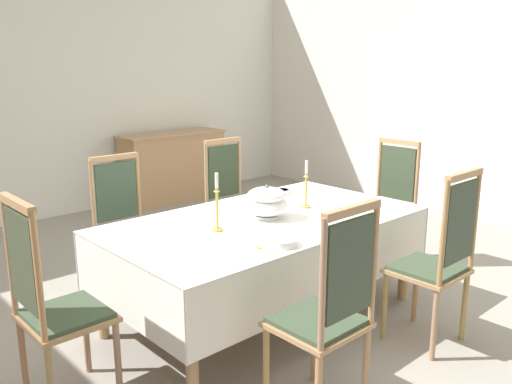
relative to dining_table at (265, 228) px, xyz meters
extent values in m
cube|color=gray|center=(0.00, 0.13, -0.69)|extent=(7.11, 6.93, 0.04)
cube|color=silver|center=(0.00, 3.63, 0.90)|extent=(7.11, 0.08, 3.14)
cube|color=silver|center=(3.59, 0.13, 0.90)|extent=(0.08, 6.93, 3.14)
cylinder|color=tan|center=(-1.00, -0.51, -0.31)|extent=(0.07, 0.07, 0.71)
cylinder|color=tan|center=(1.00, -0.51, -0.31)|extent=(0.07, 0.07, 0.71)
cylinder|color=tan|center=(-1.00, 0.51, -0.31)|extent=(0.07, 0.07, 0.71)
cylinder|color=#A48156|center=(1.00, 0.51, -0.31)|extent=(0.07, 0.07, 0.71)
cube|color=tan|center=(0.00, 0.00, 0.00)|extent=(2.08, 1.09, 0.08)
cube|color=tan|center=(0.00, 0.00, 0.05)|extent=(2.20, 1.21, 0.03)
cube|color=white|center=(0.00, 0.00, 0.07)|extent=(2.22, 1.23, 0.00)
cube|color=white|center=(0.00, -0.61, -0.13)|extent=(2.22, 0.00, 0.40)
cube|color=white|center=(0.00, 0.61, -0.13)|extent=(2.22, 0.00, 0.40)
cube|color=white|center=(-1.10, 0.00, -0.13)|extent=(0.00, 1.23, 0.40)
cube|color=white|center=(1.10, 0.00, -0.13)|extent=(0.00, 1.23, 0.40)
cylinder|color=tan|center=(-0.71, -0.77, -0.43)|extent=(0.04, 0.04, 0.47)
cylinder|color=#A6805F|center=(-0.33, -0.77, -0.43)|extent=(0.04, 0.04, 0.47)
cylinder|color=tan|center=(-0.33, -1.13, -0.43)|extent=(0.04, 0.04, 0.47)
cube|color=tan|center=(-0.52, -0.95, -0.19)|extent=(0.44, 0.42, 0.03)
cube|color=#394834|center=(-0.52, -0.95, -0.16)|extent=(0.40, 0.38, 0.02)
cylinder|color=#A3795E|center=(-0.72, -1.14, 0.15)|extent=(0.03, 0.03, 0.64)
cylinder|color=tan|center=(-0.33, -1.14, 0.15)|extent=(0.03, 0.03, 0.64)
cube|color=#3D4939|center=(-0.52, -1.14, 0.18)|extent=(0.34, 0.02, 0.48)
cube|color=tan|center=(-0.52, -1.14, 0.46)|extent=(0.40, 0.04, 0.04)
cylinder|color=#AA7B61|center=(-0.33, 0.77, -0.43)|extent=(0.04, 0.04, 0.47)
cylinder|color=tan|center=(-0.71, 0.77, -0.43)|extent=(0.04, 0.04, 0.47)
cylinder|color=#A47E55|center=(-0.33, 1.13, -0.43)|extent=(0.04, 0.04, 0.47)
cylinder|color=#A37D59|center=(-0.71, 1.13, -0.43)|extent=(0.04, 0.04, 0.47)
cube|color=tan|center=(-0.52, 0.95, -0.19)|extent=(0.44, 0.42, 0.03)
cube|color=#394834|center=(-0.52, 0.95, -0.16)|extent=(0.40, 0.38, 0.02)
cylinder|color=#AD8651|center=(-0.33, 1.14, 0.12)|extent=(0.03, 0.03, 0.59)
cylinder|color=tan|center=(-0.72, 1.14, 0.12)|extent=(0.03, 0.03, 0.59)
cube|color=#374B3A|center=(-0.52, 1.14, 0.15)|extent=(0.34, 0.02, 0.45)
cube|color=tan|center=(-0.52, 1.14, 0.42)|extent=(0.40, 0.04, 0.04)
cylinder|color=#A4874F|center=(0.36, -0.77, -0.43)|extent=(0.04, 0.04, 0.47)
cylinder|color=tan|center=(0.74, -0.77, -0.43)|extent=(0.04, 0.04, 0.47)
cylinder|color=tan|center=(0.36, -1.13, -0.43)|extent=(0.04, 0.04, 0.47)
cylinder|color=#A68A4E|center=(0.74, -1.13, -0.43)|extent=(0.04, 0.04, 0.47)
cube|color=tan|center=(0.55, -0.95, -0.19)|extent=(0.44, 0.42, 0.03)
cube|color=#394834|center=(0.55, -0.95, -0.16)|extent=(0.40, 0.38, 0.02)
cylinder|color=#A47D4E|center=(0.36, -1.14, 0.15)|extent=(0.03, 0.03, 0.65)
cylinder|color=#A5824E|center=(0.75, -1.14, 0.15)|extent=(0.03, 0.03, 0.65)
cube|color=#3F4B3B|center=(0.55, -1.14, 0.18)|extent=(0.34, 0.02, 0.49)
cube|color=tan|center=(0.55, -1.14, 0.48)|extent=(0.40, 0.04, 0.04)
cylinder|color=#A47855|center=(0.74, 0.77, -0.43)|extent=(0.04, 0.04, 0.47)
cylinder|color=#B0795C|center=(0.36, 0.77, -0.43)|extent=(0.04, 0.04, 0.47)
cylinder|color=#A38260|center=(0.74, 1.13, -0.43)|extent=(0.04, 0.04, 0.47)
cylinder|color=#A47E56|center=(0.36, 1.13, -0.43)|extent=(0.04, 0.04, 0.47)
cube|color=tan|center=(0.55, 0.95, -0.19)|extent=(0.44, 0.42, 0.03)
cube|color=#394834|center=(0.55, 0.95, -0.16)|extent=(0.40, 0.38, 0.02)
cylinder|color=tan|center=(0.75, 1.14, 0.13)|extent=(0.03, 0.03, 0.62)
cylinder|color=#A48458|center=(0.36, 1.14, 0.13)|extent=(0.03, 0.03, 0.62)
cube|color=#32422D|center=(0.55, 1.14, 0.17)|extent=(0.34, 0.02, 0.47)
cube|color=tan|center=(0.55, 1.14, 0.44)|extent=(0.40, 0.04, 0.04)
cylinder|color=#A87D5E|center=(-1.26, 0.19, -0.43)|extent=(0.04, 0.04, 0.47)
cylinder|color=#A27F62|center=(-1.26, -0.19, -0.43)|extent=(0.04, 0.04, 0.47)
cylinder|color=#AA7953|center=(-1.62, 0.19, -0.43)|extent=(0.04, 0.04, 0.47)
cube|color=tan|center=(-1.44, 0.00, -0.19)|extent=(0.42, 0.44, 0.03)
cube|color=#394834|center=(-1.44, 0.00, -0.16)|extent=(0.38, 0.40, 0.02)
cylinder|color=tan|center=(-1.63, 0.20, 0.15)|extent=(0.03, 0.03, 0.65)
cylinder|color=#B08151|center=(-1.63, -0.20, 0.15)|extent=(0.03, 0.03, 0.65)
cube|color=#3C4330|center=(-1.63, 0.00, 0.18)|extent=(0.02, 0.34, 0.49)
cube|color=tan|center=(-1.63, 0.00, 0.47)|extent=(0.04, 0.40, 0.04)
cylinder|color=#B38350|center=(1.26, -0.19, -0.43)|extent=(0.04, 0.04, 0.47)
cylinder|color=tan|center=(1.26, 0.19, -0.43)|extent=(0.04, 0.04, 0.47)
cylinder|color=tan|center=(1.62, -0.19, -0.43)|extent=(0.04, 0.04, 0.47)
cylinder|color=#B0834E|center=(1.62, 0.19, -0.43)|extent=(0.04, 0.04, 0.47)
cube|color=tan|center=(1.44, 0.00, -0.19)|extent=(0.42, 0.44, 0.03)
cube|color=#394834|center=(1.44, 0.00, -0.16)|extent=(0.38, 0.40, 0.02)
cylinder|color=#AB7C57|center=(1.63, -0.20, 0.14)|extent=(0.03, 0.03, 0.62)
cylinder|color=#AD7C55|center=(1.63, 0.20, 0.14)|extent=(0.03, 0.03, 0.62)
cube|color=#34412E|center=(1.63, 0.00, 0.17)|extent=(0.02, 0.34, 0.47)
cube|color=tan|center=(1.63, 0.00, 0.45)|extent=(0.04, 0.40, 0.04)
cylinder|color=white|center=(0.02, 0.00, 0.08)|extent=(0.17, 0.17, 0.02)
ellipsoid|color=white|center=(0.02, 0.00, 0.16)|extent=(0.30, 0.30, 0.14)
ellipsoid|color=white|center=(0.02, 0.00, 0.24)|extent=(0.27, 0.27, 0.11)
sphere|color=#507754|center=(0.02, 0.00, 0.30)|extent=(0.03, 0.03, 0.03)
cylinder|color=gold|center=(-0.42, 0.00, 0.08)|extent=(0.07, 0.07, 0.02)
cylinder|color=gold|center=(-0.42, 0.00, 0.21)|extent=(0.02, 0.02, 0.25)
cone|color=gold|center=(-0.42, 0.00, 0.34)|extent=(0.04, 0.04, 0.02)
cylinder|color=silver|center=(-0.42, 0.00, 0.40)|extent=(0.02, 0.02, 0.10)
cylinder|color=gold|center=(0.42, 0.00, 0.08)|extent=(0.07, 0.07, 0.02)
cylinder|color=gold|center=(0.42, 0.00, 0.20)|extent=(0.02, 0.02, 0.22)
cone|color=gold|center=(0.42, 0.00, 0.32)|extent=(0.04, 0.04, 0.02)
cylinder|color=silver|center=(0.42, 0.00, 0.38)|extent=(0.02, 0.02, 0.10)
cylinder|color=white|center=(0.60, 0.44, 0.09)|extent=(0.14, 0.14, 0.03)
cylinder|color=white|center=(0.60, 0.44, 0.10)|extent=(0.12, 0.12, 0.02)
torus|color=#507754|center=(0.60, 0.44, 0.10)|extent=(0.14, 0.14, 0.01)
cylinder|color=white|center=(-0.32, -0.47, 0.10)|extent=(0.20, 0.20, 0.04)
cylinder|color=white|center=(-0.32, -0.47, 0.10)|extent=(0.16, 0.16, 0.03)
torus|color=#507754|center=(-0.32, -0.47, 0.11)|extent=(0.19, 0.19, 0.01)
cube|color=gold|center=(0.72, 0.41, 0.08)|extent=(0.05, 0.14, 0.00)
ellipsoid|color=gold|center=(0.69, 0.49, 0.08)|extent=(0.03, 0.05, 0.01)
cube|color=gold|center=(-0.45, -0.51, 0.08)|extent=(0.02, 0.14, 0.00)
ellipsoid|color=gold|center=(-0.45, -0.43, 0.08)|extent=(0.03, 0.05, 0.01)
cube|color=tan|center=(1.46, 3.31, -0.23)|extent=(1.40, 0.44, 0.88)
cube|color=tan|center=(1.46, 3.31, 0.22)|extent=(1.44, 0.48, 0.02)
cube|color=tan|center=(1.81, 3.54, -0.23)|extent=(0.59, 0.01, 0.70)
cube|color=tan|center=(1.11, 3.54, -0.23)|extent=(0.59, 0.01, 0.70)
camera|label=1|loc=(-2.45, -2.58, 1.12)|focal=37.44mm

